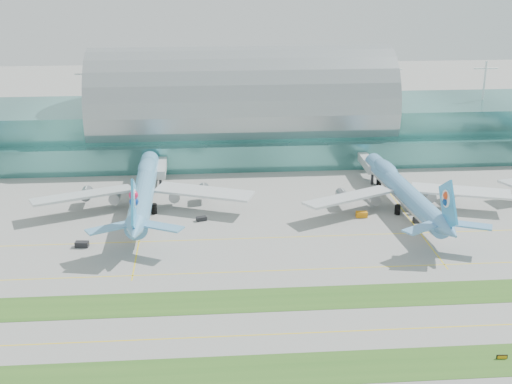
{
  "coord_description": "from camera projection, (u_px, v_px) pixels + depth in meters",
  "views": [
    {
      "loc": [
        -16.51,
        -151.53,
        82.94
      ],
      "look_at": [
        0.0,
        55.0,
        9.0
      ],
      "focal_mm": 50.0,
      "sensor_mm": 36.0,
      "label": 1
    }
  ],
  "objects": [
    {
      "name": "grass_strip_near",
      "position": [
        288.0,
        370.0,
        145.08
      ],
      "size": [
        420.0,
        12.0,
        0.08
      ],
      "primitive_type": "cube",
      "color": "#2D591E",
      "rests_on": "ground"
    },
    {
      "name": "taxiline_c",
      "position": [
        267.0,
        271.0,
        188.28
      ],
      "size": [
        420.0,
        0.35,
        0.01
      ],
      "primitive_type": "cube",
      "color": "yellow",
      "rests_on": "ground"
    },
    {
      "name": "taxiline_b",
      "position": [
        281.0,
        334.0,
        158.23
      ],
      "size": [
        420.0,
        0.35,
        0.01
      ],
      "primitive_type": "cube",
      "color": "yellow",
      "rests_on": "ground"
    },
    {
      "name": "taxiline_d",
      "position": [
        260.0,
        238.0,
        208.93
      ],
      "size": [
        420.0,
        0.35,
        0.01
      ],
      "primitive_type": "cube",
      "color": "yellow",
      "rests_on": "ground"
    },
    {
      "name": "taxiway_sign_east",
      "position": [
        502.0,
        357.0,
        148.67
      ],
      "size": [
        2.35,
        0.44,
        0.99
      ],
      "rotation": [
        0.0,
        0.0,
        -0.07
      ],
      "color": "black",
      "rests_on": "ground"
    },
    {
      "name": "airliner_b",
      "position": [
        144.0,
        189.0,
        229.47
      ],
      "size": [
        71.24,
        80.69,
        22.25
      ],
      "rotation": [
        0.0,
        0.0,
        0.0
      ],
      "color": "#5A9AC6",
      "rests_on": "ground"
    },
    {
      "name": "gse_d",
      "position": [
        201.0,
        219.0,
        221.56
      ],
      "size": [
        3.47,
        2.44,
        1.28
      ],
      "primitive_type": "cube",
      "rotation": [
        0.0,
        0.0,
        0.29
      ],
      "color": "black",
      "rests_on": "ground"
    },
    {
      "name": "gse_c",
      "position": [
        82.0,
        244.0,
        202.64
      ],
      "size": [
        3.95,
        2.46,
        1.59
      ],
      "primitive_type": "cube",
      "rotation": [
        0.0,
        0.0,
        -0.11
      ],
      "color": "black",
      "rests_on": "ground"
    },
    {
      "name": "gse_f",
      "position": [
        418.0,
        220.0,
        220.28
      ],
      "size": [
        3.0,
        1.81,
        1.5
      ],
      "primitive_type": "cube",
      "rotation": [
        0.0,
        0.0,
        0.03
      ],
      "color": "black",
      "rests_on": "ground"
    },
    {
      "name": "terminal",
      "position": [
        241.0,
        119.0,
        287.51
      ],
      "size": [
        340.0,
        69.1,
        36.0
      ],
      "color": "#3D7A75",
      "rests_on": "ground"
    },
    {
      "name": "gse_e",
      "position": [
        362.0,
        214.0,
        224.37
      ],
      "size": [
        3.61,
        2.13,
        1.77
      ],
      "primitive_type": "cube",
      "rotation": [
        0.0,
        0.0,
        -0.04
      ],
      "color": "orange",
      "rests_on": "ground"
    },
    {
      "name": "airliner_c",
      "position": [
        403.0,
        189.0,
        229.34
      ],
      "size": [
        68.81,
        78.31,
        21.54
      ],
      "rotation": [
        0.0,
        0.0,
        0.07
      ],
      "color": "#5C98CB",
      "rests_on": "ground"
    },
    {
      "name": "grass_strip_far",
      "position": [
        273.0,
        300.0,
        173.24
      ],
      "size": [
        420.0,
        12.0,
        0.08
      ],
      "primitive_type": "cube",
      "color": "#2D591E",
      "rests_on": "ground"
    },
    {
      "name": "ground",
      "position": [
        274.0,
        304.0,
        171.38
      ],
      "size": [
        700.0,
        700.0,
        0.0
      ],
      "primitive_type": "plane",
      "color": "gray",
      "rests_on": "ground"
    }
  ]
}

